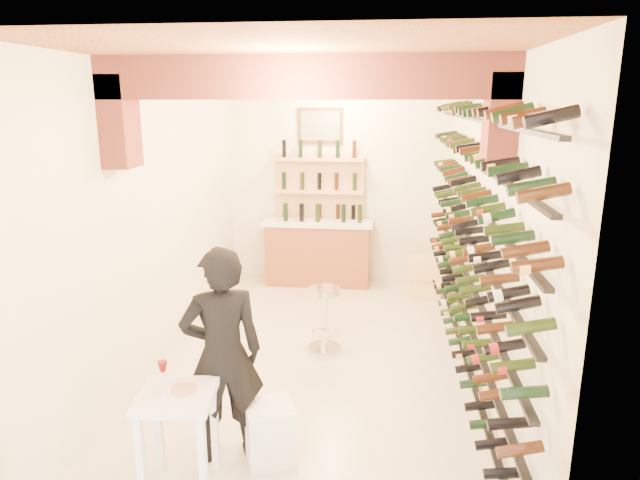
{
  "coord_description": "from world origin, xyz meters",
  "views": [
    {
      "loc": [
        0.7,
        -5.78,
        2.84
      ],
      "look_at": [
        0.0,
        0.3,
        1.3
      ],
      "focal_mm": 31.36,
      "sensor_mm": 36.0,
      "label": 1
    }
  ],
  "objects_px": {
    "back_counter": "(318,251)",
    "chrome_barstool": "(324,314)",
    "person": "(222,355)",
    "crate_lower": "(428,287)",
    "wine_rack": "(463,228)",
    "tasting_table": "(177,411)",
    "white_stool": "(270,432)"
  },
  "relations": [
    {
      "from": "chrome_barstool",
      "to": "back_counter",
      "type": "bearing_deg",
      "value": 98.43
    },
    {
      "from": "back_counter",
      "to": "person",
      "type": "height_order",
      "value": "person"
    },
    {
      "from": "back_counter",
      "to": "chrome_barstool",
      "type": "height_order",
      "value": "back_counter"
    },
    {
      "from": "wine_rack",
      "to": "back_counter",
      "type": "height_order",
      "value": "wine_rack"
    },
    {
      "from": "back_counter",
      "to": "crate_lower",
      "type": "relative_size",
      "value": 3.56
    },
    {
      "from": "chrome_barstool",
      "to": "crate_lower",
      "type": "relative_size",
      "value": 1.57
    },
    {
      "from": "back_counter",
      "to": "tasting_table",
      "type": "distance_m",
      "value": 4.96
    },
    {
      "from": "chrome_barstool",
      "to": "tasting_table",
      "type": "bearing_deg",
      "value": -107.83
    },
    {
      "from": "person",
      "to": "back_counter",
      "type": "bearing_deg",
      "value": -116.62
    },
    {
      "from": "person",
      "to": "chrome_barstool",
      "type": "distance_m",
      "value": 2.21
    },
    {
      "from": "wine_rack",
      "to": "person",
      "type": "bearing_deg",
      "value": -137.94
    },
    {
      "from": "back_counter",
      "to": "tasting_table",
      "type": "height_order",
      "value": "back_counter"
    },
    {
      "from": "wine_rack",
      "to": "white_stool",
      "type": "relative_size",
      "value": 12.04
    },
    {
      "from": "wine_rack",
      "to": "chrome_barstool",
      "type": "xyz_separation_m",
      "value": [
        -1.47,
        0.23,
        -1.11
      ]
    },
    {
      "from": "person",
      "to": "wine_rack",
      "type": "bearing_deg",
      "value": -161.68
    },
    {
      "from": "tasting_table",
      "to": "crate_lower",
      "type": "height_order",
      "value": "tasting_table"
    },
    {
      "from": "person",
      "to": "crate_lower",
      "type": "xyz_separation_m",
      "value": [
        1.93,
        4.06,
        -0.74
      ]
    },
    {
      "from": "person",
      "to": "crate_lower",
      "type": "bearing_deg",
      "value": -139.14
    },
    {
      "from": "crate_lower",
      "to": "back_counter",
      "type": "bearing_deg",
      "value": 165.23
    },
    {
      "from": "tasting_table",
      "to": "crate_lower",
      "type": "relative_size",
      "value": 1.99
    },
    {
      "from": "chrome_barstool",
      "to": "white_stool",
      "type": "bearing_deg",
      "value": -95.93
    },
    {
      "from": "white_stool",
      "to": "chrome_barstool",
      "type": "bearing_deg",
      "value": 84.07
    },
    {
      "from": "tasting_table",
      "to": "back_counter",
      "type": "bearing_deg",
      "value": 78.68
    },
    {
      "from": "tasting_table",
      "to": "white_stool",
      "type": "bearing_deg",
      "value": 29.22
    },
    {
      "from": "back_counter",
      "to": "wine_rack",
      "type": "bearing_deg",
      "value": -55.34
    },
    {
      "from": "tasting_table",
      "to": "person",
      "type": "xyz_separation_m",
      "value": [
        0.22,
        0.43,
        0.25
      ]
    },
    {
      "from": "wine_rack",
      "to": "chrome_barstool",
      "type": "relative_size",
      "value": 7.59
    },
    {
      "from": "white_stool",
      "to": "person",
      "type": "xyz_separation_m",
      "value": [
        -0.37,
        0.01,
        0.65
      ]
    },
    {
      "from": "white_stool",
      "to": "crate_lower",
      "type": "relative_size",
      "value": 0.99
    },
    {
      "from": "wine_rack",
      "to": "tasting_table",
      "type": "distance_m",
      "value": 3.35
    },
    {
      "from": "wine_rack",
      "to": "back_counter",
      "type": "bearing_deg",
      "value": 124.66
    },
    {
      "from": "crate_lower",
      "to": "tasting_table",
      "type": "bearing_deg",
      "value": -115.62
    }
  ]
}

